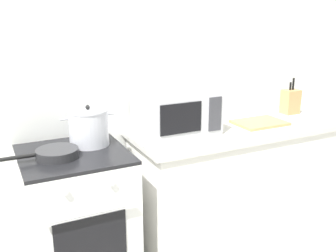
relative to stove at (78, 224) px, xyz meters
The scene contains 9 objects.
back_wall 1.09m from the stove, 29.72° to the left, with size 4.40×0.10×2.50m, color silver.
lower_cabinet_right 1.25m from the stove, ahead, with size 1.64×0.56×0.88m, color white.
countertop_right 1.33m from the stove, ahead, with size 1.70×0.60×0.04m, color beige.
stove is the anchor object (origin of this frame).
stock_pot 0.59m from the stove, 37.95° to the left, with size 0.33×0.24×0.25m.
frying_pan 0.50m from the stove, 158.66° to the right, with size 0.43×0.23×0.05m.
microwave 0.93m from the stove, ahead, with size 0.50×0.37×0.30m.
cutting_board 1.42m from the stove, ahead, with size 0.36×0.26×0.02m, color tan.
knife_block 1.84m from the stove, ahead, with size 0.13×0.10×0.28m.
Camera 1 is at (-0.78, -1.49, 1.68)m, focal length 41.08 mm.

